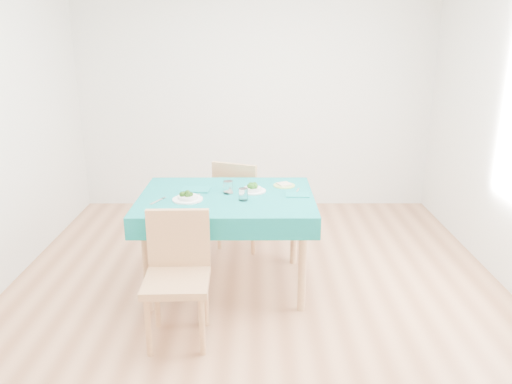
{
  "coord_description": "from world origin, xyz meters",
  "views": [
    {
      "loc": [
        -0.01,
        -3.44,
        1.93
      ],
      "look_at": [
        0.0,
        0.0,
        0.85
      ],
      "focal_mm": 35.0,
      "sensor_mm": 36.0,
      "label": 1
    }
  ],
  "objects_px": {
    "chair_far": "(243,192)",
    "side_plate": "(284,185)",
    "table": "(227,241)",
    "bowl_far": "(253,188)",
    "chair_near": "(176,269)",
    "bowl_near": "(188,196)"
  },
  "relations": [
    {
      "from": "side_plate",
      "to": "table",
      "type": "bearing_deg",
      "value": -151.16
    },
    {
      "from": "table",
      "to": "side_plate",
      "type": "bearing_deg",
      "value": 28.84
    },
    {
      "from": "table",
      "to": "bowl_far",
      "type": "relative_size",
      "value": 6.34
    },
    {
      "from": "chair_far",
      "to": "side_plate",
      "type": "height_order",
      "value": "chair_far"
    },
    {
      "from": "bowl_near",
      "to": "side_plate",
      "type": "bearing_deg",
      "value": 26.33
    },
    {
      "from": "chair_near",
      "to": "side_plate",
      "type": "xyz_separation_m",
      "value": [
        0.74,
        1.02,
        0.25
      ]
    },
    {
      "from": "bowl_near",
      "to": "side_plate",
      "type": "relative_size",
      "value": 1.28
    },
    {
      "from": "table",
      "to": "chair_near",
      "type": "height_order",
      "value": "chair_near"
    },
    {
      "from": "chair_near",
      "to": "bowl_far",
      "type": "bearing_deg",
      "value": 59.3
    },
    {
      "from": "table",
      "to": "side_plate",
      "type": "distance_m",
      "value": 0.65
    },
    {
      "from": "chair_near",
      "to": "bowl_far",
      "type": "xyz_separation_m",
      "value": [
        0.48,
        0.87,
        0.27
      ]
    },
    {
      "from": "table",
      "to": "bowl_near",
      "type": "bearing_deg",
      "value": -157.94
    },
    {
      "from": "bowl_near",
      "to": "chair_far",
      "type": "bearing_deg",
      "value": 67.19
    },
    {
      "from": "chair_far",
      "to": "bowl_far",
      "type": "bearing_deg",
      "value": 119.96
    },
    {
      "from": "chair_near",
      "to": "bowl_far",
      "type": "height_order",
      "value": "chair_near"
    },
    {
      "from": "bowl_far",
      "to": "side_plate",
      "type": "distance_m",
      "value": 0.3
    },
    {
      "from": "table",
      "to": "chair_near",
      "type": "bearing_deg",
      "value": -110.12
    },
    {
      "from": "side_plate",
      "to": "chair_near",
      "type": "bearing_deg",
      "value": -125.86
    },
    {
      "from": "chair_far",
      "to": "bowl_far",
      "type": "height_order",
      "value": "chair_far"
    },
    {
      "from": "chair_far",
      "to": "side_plate",
      "type": "relative_size",
      "value": 5.99
    },
    {
      "from": "table",
      "to": "side_plate",
      "type": "relative_size",
      "value": 7.49
    },
    {
      "from": "chair_near",
      "to": "bowl_far",
      "type": "relative_size",
      "value": 4.94
    }
  ]
}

